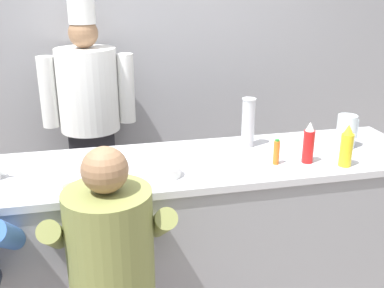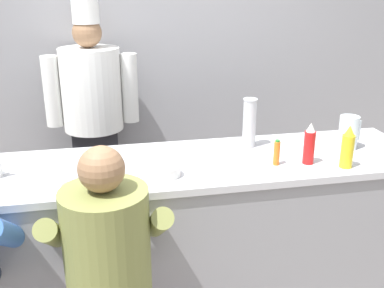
{
  "view_description": "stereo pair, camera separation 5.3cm",
  "coord_description": "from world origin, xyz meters",
  "px_view_note": "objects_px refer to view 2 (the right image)",
  "views": [
    {
      "loc": [
        -0.5,
        -1.97,
        1.99
      ],
      "look_at": [
        0.02,
        0.33,
        1.13
      ],
      "focal_mm": 42.0,
      "sensor_mm": 36.0,
      "label": 1
    },
    {
      "loc": [
        -0.45,
        -1.99,
        1.99
      ],
      "look_at": [
        0.02,
        0.33,
        1.13
      ],
      "focal_mm": 42.0,
      "sensor_mm": 36.0,
      "label": 2
    }
  ],
  "objects_px": {
    "mustard_bottle_yellow": "(347,148)",
    "cereal_bowl": "(165,171)",
    "water_pitcher_clear": "(348,132)",
    "ketchup_bottle_red": "(309,145)",
    "diner_seated_olive": "(108,252)",
    "breakfast_plate": "(73,188)",
    "cup_stack_steel": "(249,123)",
    "hot_sauce_bottle_orange": "(277,153)",
    "cook_in_whites_near": "(93,109)"
  },
  "relations": [
    {
      "from": "mustard_bottle_yellow",
      "to": "cereal_bowl",
      "type": "xyz_separation_m",
      "value": [
        -1.01,
        0.08,
        -0.08
      ]
    },
    {
      "from": "mustard_bottle_yellow",
      "to": "water_pitcher_clear",
      "type": "bearing_deg",
      "value": 59.37
    },
    {
      "from": "ketchup_bottle_red",
      "to": "diner_seated_olive",
      "type": "height_order",
      "value": "diner_seated_olive"
    },
    {
      "from": "ketchup_bottle_red",
      "to": "breakfast_plate",
      "type": "relative_size",
      "value": 1.01
    },
    {
      "from": "mustard_bottle_yellow",
      "to": "cup_stack_steel",
      "type": "height_order",
      "value": "cup_stack_steel"
    },
    {
      "from": "hot_sauce_bottle_orange",
      "to": "cup_stack_steel",
      "type": "relative_size",
      "value": 0.48
    },
    {
      "from": "hot_sauce_bottle_orange",
      "to": "diner_seated_olive",
      "type": "height_order",
      "value": "diner_seated_olive"
    },
    {
      "from": "cereal_bowl",
      "to": "diner_seated_olive",
      "type": "distance_m",
      "value": 0.57
    },
    {
      "from": "breakfast_plate",
      "to": "diner_seated_olive",
      "type": "distance_m",
      "value": 0.41
    },
    {
      "from": "cereal_bowl",
      "to": "cup_stack_steel",
      "type": "height_order",
      "value": "cup_stack_steel"
    },
    {
      "from": "mustard_bottle_yellow",
      "to": "diner_seated_olive",
      "type": "distance_m",
      "value": 1.4
    },
    {
      "from": "ketchup_bottle_red",
      "to": "cereal_bowl",
      "type": "bearing_deg",
      "value": -179.23
    },
    {
      "from": "cup_stack_steel",
      "to": "diner_seated_olive",
      "type": "relative_size",
      "value": 0.23
    },
    {
      "from": "hot_sauce_bottle_orange",
      "to": "diner_seated_olive",
      "type": "bearing_deg",
      "value": -154.73
    },
    {
      "from": "hot_sauce_bottle_orange",
      "to": "water_pitcher_clear",
      "type": "distance_m",
      "value": 0.56
    },
    {
      "from": "ketchup_bottle_red",
      "to": "cook_in_whites_near",
      "type": "height_order",
      "value": "cook_in_whites_near"
    },
    {
      "from": "cereal_bowl",
      "to": "diner_seated_olive",
      "type": "xyz_separation_m",
      "value": [
        -0.32,
        -0.43,
        -0.19
      ]
    },
    {
      "from": "diner_seated_olive",
      "to": "ketchup_bottle_red",
      "type": "bearing_deg",
      "value": 20.92
    },
    {
      "from": "breakfast_plate",
      "to": "cup_stack_steel",
      "type": "bearing_deg",
      "value": 22.49
    },
    {
      "from": "hot_sauce_bottle_orange",
      "to": "breakfast_plate",
      "type": "height_order",
      "value": "hot_sauce_bottle_orange"
    },
    {
      "from": "ketchup_bottle_red",
      "to": "cereal_bowl",
      "type": "distance_m",
      "value": 0.83
    },
    {
      "from": "cereal_bowl",
      "to": "mustard_bottle_yellow",
      "type": "bearing_deg",
      "value": -4.69
    },
    {
      "from": "mustard_bottle_yellow",
      "to": "diner_seated_olive",
      "type": "relative_size",
      "value": 0.18
    },
    {
      "from": "mustard_bottle_yellow",
      "to": "hot_sauce_bottle_orange",
      "type": "xyz_separation_m",
      "value": [
        -0.37,
        0.11,
        -0.04
      ]
    },
    {
      "from": "cereal_bowl",
      "to": "cup_stack_steel",
      "type": "distance_m",
      "value": 0.68
    },
    {
      "from": "breakfast_plate",
      "to": "cup_stack_steel",
      "type": "height_order",
      "value": "cup_stack_steel"
    },
    {
      "from": "diner_seated_olive",
      "to": "cook_in_whites_near",
      "type": "xyz_separation_m",
      "value": [
        -0.06,
        1.8,
        0.17
      ]
    },
    {
      "from": "diner_seated_olive",
      "to": "cook_in_whites_near",
      "type": "bearing_deg",
      "value": 91.94
    },
    {
      "from": "ketchup_bottle_red",
      "to": "diner_seated_olive",
      "type": "bearing_deg",
      "value": -159.08
    },
    {
      "from": "water_pitcher_clear",
      "to": "cereal_bowl",
      "type": "bearing_deg",
      "value": -170.61
    },
    {
      "from": "cereal_bowl",
      "to": "cup_stack_steel",
      "type": "bearing_deg",
      "value": 30.67
    },
    {
      "from": "mustard_bottle_yellow",
      "to": "cup_stack_steel",
      "type": "xyz_separation_m",
      "value": [
        -0.43,
        0.43,
        0.04
      ]
    },
    {
      "from": "diner_seated_olive",
      "to": "cup_stack_steel",
      "type": "bearing_deg",
      "value": 40.52
    },
    {
      "from": "cup_stack_steel",
      "to": "diner_seated_olive",
      "type": "height_order",
      "value": "diner_seated_olive"
    },
    {
      "from": "ketchup_bottle_red",
      "to": "water_pitcher_clear",
      "type": "relative_size",
      "value": 1.17
    },
    {
      "from": "cook_in_whites_near",
      "to": "diner_seated_olive",
      "type": "bearing_deg",
      "value": -88.06
    },
    {
      "from": "diner_seated_olive",
      "to": "cook_in_whites_near",
      "type": "distance_m",
      "value": 1.81
    },
    {
      "from": "water_pitcher_clear",
      "to": "hot_sauce_bottle_orange",
      "type": "bearing_deg",
      "value": -162.54
    },
    {
      "from": "water_pitcher_clear",
      "to": "diner_seated_olive",
      "type": "distance_m",
      "value": 1.64
    },
    {
      "from": "diner_seated_olive",
      "to": "mustard_bottle_yellow",
      "type": "bearing_deg",
      "value": 14.54
    },
    {
      "from": "water_pitcher_clear",
      "to": "cup_stack_steel",
      "type": "xyz_separation_m",
      "value": [
        -0.59,
        0.15,
        0.05
      ]
    },
    {
      "from": "hot_sauce_bottle_orange",
      "to": "cook_in_whites_near",
      "type": "height_order",
      "value": "cook_in_whites_near"
    },
    {
      "from": "water_pitcher_clear",
      "to": "breakfast_plate",
      "type": "distance_m",
      "value": 1.67
    },
    {
      "from": "mustard_bottle_yellow",
      "to": "breakfast_plate",
      "type": "distance_m",
      "value": 1.48
    },
    {
      "from": "water_pitcher_clear",
      "to": "cereal_bowl",
      "type": "xyz_separation_m",
      "value": [
        -1.17,
        -0.19,
        -0.07
      ]
    },
    {
      "from": "mustard_bottle_yellow",
      "to": "cereal_bowl",
      "type": "bearing_deg",
      "value": 175.31
    },
    {
      "from": "water_pitcher_clear",
      "to": "breakfast_plate",
      "type": "relative_size",
      "value": 0.86
    },
    {
      "from": "mustard_bottle_yellow",
      "to": "breakfast_plate",
      "type": "bearing_deg",
      "value": -179.59
    },
    {
      "from": "breakfast_plate",
      "to": "cup_stack_steel",
      "type": "relative_size",
      "value": 0.78
    },
    {
      "from": "ketchup_bottle_red",
      "to": "diner_seated_olive",
      "type": "distance_m",
      "value": 1.26
    }
  ]
}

